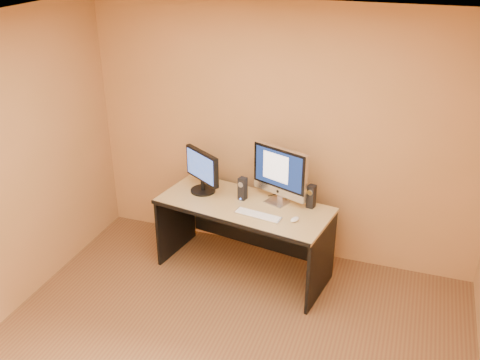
{
  "coord_description": "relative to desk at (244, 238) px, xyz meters",
  "views": [
    {
      "loc": [
        1.23,
        -2.83,
        3.21
      ],
      "look_at": [
        -0.22,
        1.35,
        1.07
      ],
      "focal_mm": 40.0,
      "sensor_mm": 36.0,
      "label": 1
    }
  ],
  "objects": [
    {
      "name": "walls",
      "position": [
        0.21,
        -1.45,
        0.92
      ],
      "size": [
        4.0,
        4.0,
        2.6
      ],
      "primitive_type": null,
      "color": "#AB7345",
      "rests_on": "ground"
    },
    {
      "name": "cable_a",
      "position": [
        0.36,
        0.29,
        0.39
      ],
      "size": [
        0.01,
        0.23,
        0.01
      ],
      "primitive_type": "cylinder",
      "rotation": [
        1.57,
        0.0,
        -0.0
      ],
      "color": "black",
      "rests_on": "desk"
    },
    {
      "name": "mouse",
      "position": [
        0.54,
        -0.15,
        0.4
      ],
      "size": [
        0.09,
        0.12,
        0.04
      ],
      "primitive_type": "ellipsoid",
      "rotation": [
        0.0,
        0.0,
        -0.36
      ],
      "color": "silver",
      "rests_on": "desk"
    },
    {
      "name": "desk",
      "position": [
        0.0,
        0.0,
        0.0
      ],
      "size": [
        1.76,
        0.99,
        0.77
      ],
      "primitive_type": null,
      "rotation": [
        0.0,
        0.0,
        -0.17
      ],
      "color": "tan",
      "rests_on": "ground"
    },
    {
      "name": "speaker_left",
      "position": [
        -0.05,
        0.1,
        0.5
      ],
      "size": [
        0.09,
        0.09,
        0.23
      ],
      "primitive_type": null,
      "rotation": [
        0.0,
        0.0,
        -0.22
      ],
      "color": "black",
      "rests_on": "desk"
    },
    {
      "name": "ceiling",
      "position": [
        0.21,
        -1.45,
        2.22
      ],
      "size": [
        4.0,
        4.0,
        0.0
      ],
      "primitive_type": "plane",
      "color": "white",
      "rests_on": "walls"
    },
    {
      "name": "cable_b",
      "position": [
        0.24,
        0.3,
        0.39
      ],
      "size": [
        0.14,
        0.14,
        0.01
      ],
      "primitive_type": "cylinder",
      "rotation": [
        1.57,
        0.0,
        -0.79
      ],
      "color": "black",
      "rests_on": "desk"
    },
    {
      "name": "keyboard",
      "position": [
        0.19,
        -0.17,
        0.39
      ],
      "size": [
        0.46,
        0.19,
        0.02
      ],
      "primitive_type": "cube",
      "rotation": [
        0.0,
        0.0,
        -0.16
      ],
      "color": "silver",
      "rests_on": "desk"
    },
    {
      "name": "second_monitor",
      "position": [
        -0.48,
        0.13,
        0.6
      ],
      "size": [
        0.55,
        0.48,
        0.44
      ],
      "primitive_type": null,
      "rotation": [
        0.0,
        0.0,
        -0.57
      ],
      "color": "black",
      "rests_on": "desk"
    },
    {
      "name": "speaker_right",
      "position": [
        0.62,
        0.16,
        0.5
      ],
      "size": [
        0.09,
        0.09,
        0.23
      ],
      "primitive_type": null,
      "rotation": [
        0.0,
        0.0,
        -0.22
      ],
      "color": "black",
      "rests_on": "desk"
    },
    {
      "name": "imac",
      "position": [
        0.29,
        0.14,
        0.67
      ],
      "size": [
        0.63,
        0.42,
        0.57
      ],
      "primitive_type": null,
      "rotation": [
        0.0,
        0.0,
        -0.37
      ],
      "color": "silver",
      "rests_on": "desk"
    }
  ]
}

